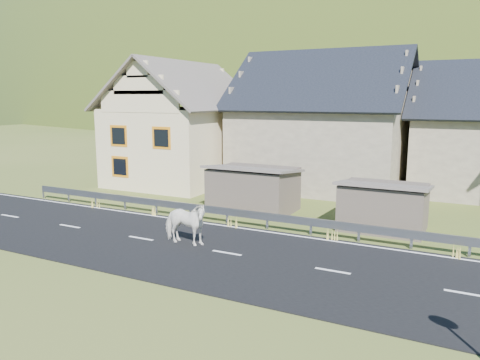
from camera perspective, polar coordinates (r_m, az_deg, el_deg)
The scene contains 11 objects.
ground at distance 17.52m, azimuth -1.61°, elevation -9.00°, with size 160.00×160.00×0.00m, color #3A5017.
road at distance 17.51m, azimuth -1.61°, elevation -8.94°, with size 60.00×7.00×0.04m, color black.
lane_markings at distance 17.50m, azimuth -1.61°, elevation -8.86°, with size 60.00×6.60×0.01m, color silver.
guardrail at distance 20.52m, azimuth 3.33°, elevation -4.51°, with size 28.10×0.09×0.75m.
shed_left at distance 23.71m, azimuth 1.67°, elevation -1.18°, with size 4.30×3.30×2.40m, color brown.
shed_right at distance 21.34m, azimuth 17.06°, elevation -3.17°, with size 3.80×2.90×2.20m, color brown.
house_cream at distance 32.06m, azimuth -7.12°, elevation 7.54°, with size 7.80×9.80×8.30m.
house_stone_a at distance 30.87m, azimuth 10.26°, elevation 7.87°, with size 10.80×9.80×8.90m.
mountain at distance 196.23m, azimuth 25.95°, elevation 1.49°, with size 440.00×280.00×260.00m, color #273F14.
conifer_patch at distance 139.53m, azimuth 0.24°, elevation 10.16°, with size 76.00×50.00×28.00m, color black.
horse at distance 18.34m, azimuth -6.76°, elevation -5.22°, with size 2.06×0.94×1.74m, color white.
Camera 1 is at (7.96, -14.52, 5.71)m, focal length 35.00 mm.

